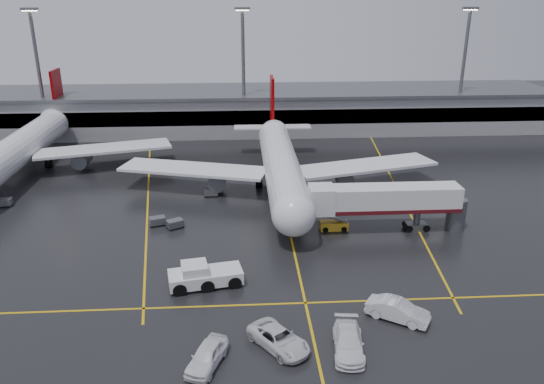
{
  "coord_description": "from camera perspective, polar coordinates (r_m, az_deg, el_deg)",
  "views": [
    {
      "loc": [
        -5.97,
        -65.92,
        28.23
      ],
      "look_at": [
        -2.0,
        -2.0,
        4.0
      ],
      "focal_mm": 35.05,
      "sensor_mm": 36.0,
      "label": 1
    }
  ],
  "objects": [
    {
      "name": "ground",
      "position": [
        71.96,
        1.49,
        -2.38
      ],
      "size": [
        220.0,
        220.0,
        0.0
      ],
      "primitive_type": "plane",
      "color": "black",
      "rests_on": "ground"
    },
    {
      "name": "light_mast_left",
      "position": [
        115.58,
        -23.83,
        12.18
      ],
      "size": [
        3.0,
        1.2,
        25.45
      ],
      "color": "#595B60",
      "rests_on": "ground"
    },
    {
      "name": "jet_bridge",
      "position": [
        67.08,
        12.13,
        -1.0
      ],
      "size": [
        19.9,
        3.4,
        6.05
      ],
      "color": "silver",
      "rests_on": "ground"
    },
    {
      "name": "apron_line_centre",
      "position": [
        71.96,
        1.49,
        -2.37
      ],
      "size": [
        0.25,
        90.0,
        0.02
      ],
      "primitive_type": "cube",
      "color": "gold",
      "rests_on": "ground"
    },
    {
      "name": "baggage_cart_c",
      "position": [
        78.5,
        -6.56,
        -0.01
      ],
      "size": [
        2.02,
        1.33,
        1.12
      ],
      "color": "#595B60",
      "rests_on": "ground"
    },
    {
      "name": "baggage_cart_a",
      "position": [
        68.65,
        -10.39,
        -3.35
      ],
      "size": [
        2.38,
        2.12,
        1.12
      ],
      "color": "#595B60",
      "rests_on": "ground"
    },
    {
      "name": "light_mast_right",
      "position": [
        118.11,
        19.9,
        12.85
      ],
      "size": [
        3.0,
        1.2,
        25.45
      ],
      "color": "#595B60",
      "rests_on": "ground"
    },
    {
      "name": "apron_line_right",
      "position": [
        84.47,
        13.15,
        0.64
      ],
      "size": [
        7.57,
        69.64,
        0.02
      ],
      "primitive_type": "cube",
      "rotation": [
        0.0,
        0.0,
        -0.1
      ],
      "color": "gold",
      "rests_on": "ground"
    },
    {
      "name": "service_van_b",
      "position": [
        46.4,
        8.2,
        -15.65
      ],
      "size": [
        3.16,
        6.28,
        1.75
      ],
      "primitive_type": "imported",
      "rotation": [
        0.0,
        0.0,
        -0.12
      ],
      "color": "white",
      "rests_on": "ground"
    },
    {
      "name": "main_airliner",
      "position": [
        79.57,
        0.92,
        3.15
      ],
      "size": [
        48.8,
        45.6,
        14.1
      ],
      "color": "silver",
      "rests_on": "ground"
    },
    {
      "name": "terminal",
      "position": [
        116.49,
        -0.55,
        8.88
      ],
      "size": [
        122.0,
        19.0,
        8.6
      ],
      "color": "gray",
      "rests_on": "ground"
    },
    {
      "name": "baggage_cart_b",
      "position": [
        69.91,
        -12.22,
        -3.03
      ],
      "size": [
        2.3,
        1.84,
        1.12
      ],
      "color": "#595B60",
      "rests_on": "ground"
    },
    {
      "name": "service_van_d",
      "position": [
        44.8,
        -7.02,
        -17.07
      ],
      "size": [
        3.81,
        5.62,
        1.78
      ],
      "primitive_type": "imported",
      "rotation": [
        0.0,
        0.0,
        -0.36
      ],
      "color": "white",
      "rests_on": "ground"
    },
    {
      "name": "pushback_tractor",
      "position": [
        55.21,
        -7.38,
        -8.95
      ],
      "size": [
        7.86,
        4.42,
        2.66
      ],
      "color": "silver",
      "rests_on": "ground"
    },
    {
      "name": "service_van_c",
      "position": [
        50.97,
        13.36,
        -12.27
      ],
      "size": [
        5.94,
        4.81,
        1.9
      ],
      "primitive_type": "imported",
      "rotation": [
        0.0,
        0.0,
        1.0
      ],
      "color": "silver",
      "rests_on": "ground"
    },
    {
      "name": "baggage_cart_e",
      "position": [
        83.27,
        -26.84,
        -0.97
      ],
      "size": [
        2.14,
        1.53,
        1.12
      ],
      "color": "#595B60",
      "rests_on": "ground"
    },
    {
      "name": "light_mast_mid",
      "position": [
        108.8,
        -3.1,
        13.43
      ],
      "size": [
        3.0,
        1.2,
        25.45
      ],
      "color": "#595B60",
      "rests_on": "ground"
    },
    {
      "name": "service_van_a",
      "position": [
        46.36,
        0.74,
        -15.5
      ],
      "size": [
        5.83,
        6.47,
        1.67
      ],
      "primitive_type": "imported",
      "rotation": [
        0.0,
        0.0,
        0.65
      ],
      "color": "silver",
      "rests_on": "ground"
    },
    {
      "name": "apron_line_stop",
      "position": [
        52.55,
        3.61,
        -11.81
      ],
      "size": [
        60.0,
        0.25,
        0.02
      ],
      "primitive_type": "cube",
      "color": "gold",
      "rests_on": "ground"
    },
    {
      "name": "belt_loader",
      "position": [
        67.66,
        6.66,
        -3.57
      ],
      "size": [
        3.55,
        1.71,
        2.24
      ],
      "color": "gold",
      "rests_on": "ground"
    },
    {
      "name": "apron_line_left",
      "position": [
        82.2,
        -13.16,
        0.08
      ],
      "size": [
        9.99,
        69.35,
        0.02
      ],
      "primitive_type": "cube",
      "rotation": [
        0.0,
        0.0,
        0.14
      ],
      "color": "gold",
      "rests_on": "ground"
    },
    {
      "name": "second_airliner",
      "position": [
        97.73,
        -25.14,
        4.51
      ],
      "size": [
        48.8,
        45.6,
        14.1
      ],
      "color": "silver",
      "rests_on": "ground"
    }
  ]
}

